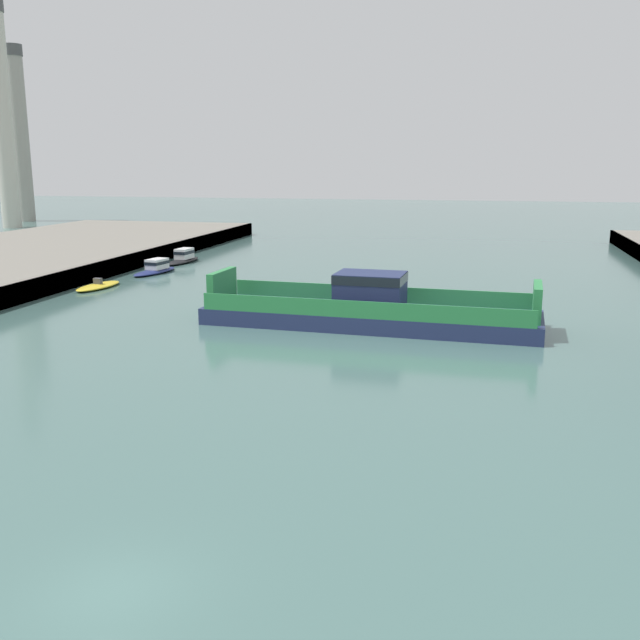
% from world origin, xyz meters
% --- Properties ---
extents(ground_plane, '(400.00, 400.00, 0.00)m').
position_xyz_m(ground_plane, '(0.00, 0.00, 0.00)').
color(ground_plane, '#476B66').
extents(chain_ferry, '(22.60, 7.09, 3.58)m').
position_xyz_m(chain_ferry, '(1.62, 31.73, 1.08)').
color(chain_ferry, navy).
rests_on(chain_ferry, ground).
extents(moored_boat_near_left, '(2.92, 6.67, 1.39)m').
position_xyz_m(moored_boat_near_left, '(-22.70, 50.21, 0.53)').
color(moored_boat_near_left, navy).
rests_on(moored_boat_near_left, ground).
extents(moored_boat_far_left, '(2.52, 5.79, 0.89)m').
position_xyz_m(moored_boat_far_left, '(-23.75, 40.99, 0.21)').
color(moored_boat_far_left, yellow).
rests_on(moored_boat_far_left, ground).
extents(moored_boat_far_right, '(2.28, 6.76, 1.52)m').
position_xyz_m(moored_boat_far_right, '(-23.14, 57.98, 0.58)').
color(moored_boat_far_right, black).
rests_on(moored_boat_far_right, ground).
extents(smokestack_distant_a, '(3.29, 3.29, 36.14)m').
position_xyz_m(smokestack_distant_a, '(-68.83, 92.16, 19.11)').
color(smokestack_distant_a, beige).
rests_on(smokestack_distant_a, ground).
extents(smokestack_distant_b, '(3.28, 3.28, 31.41)m').
position_xyz_m(smokestack_distant_b, '(-74.85, 104.98, 16.72)').
color(smokestack_distant_b, '#9E998E').
rests_on(smokestack_distant_b, ground).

